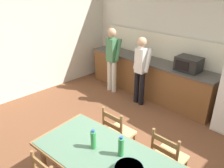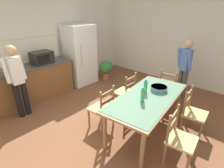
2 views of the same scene
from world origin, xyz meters
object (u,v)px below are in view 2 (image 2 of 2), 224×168
chair_side_far_right (126,92)px  chair_side_far_left (102,108)px  chair_head_end (169,88)px  potted_plant (106,69)px  refrigerator (80,55)px  microwave (42,57)px  serving_bowl (159,88)px  chair_side_near_right (193,113)px  bottle_off_centre (145,87)px  person_by_table (185,66)px  chair_side_near_left (179,139)px  bottle_near_centre (143,95)px  person_at_counter (17,78)px  dining_table (148,100)px

chair_side_far_right → chair_side_far_left: bearing=4.4°
chair_head_end → chair_side_far_right: bearing=52.2°
chair_side_far_left → potted_plant: chair_side_far_left is taller
refrigerator → microwave: refrigerator is taller
refrigerator → serving_bowl: (-0.34, -2.85, -0.09)m
refrigerator → chair_side_far_right: size_ratio=1.97×
microwave → chair_side_far_left: size_ratio=0.55×
chair_side_near_right → microwave: bearing=101.5°
microwave → chair_side_far_right: (0.87, -2.05, -0.63)m
bottle_off_centre → potted_plant: size_ratio=0.40×
bottle_off_centre → serving_bowl: size_ratio=0.84×
microwave → chair_head_end: (1.77, -2.70, -0.63)m
person_by_table → microwave: bearing=-29.5°
chair_side_far_right → chair_side_near_right: bearing=94.5°
serving_bowl → chair_side_near_left: (-0.69, -0.75, -0.36)m
bottle_off_centre → chair_side_near_left: bottle_off_centre is taller
microwave → chair_side_near_right: size_ratio=0.55×
bottle_near_centre → serving_bowl: 0.59m
chair_side_near_left → chair_side_near_right: 0.87m
chair_side_far_right → serving_bowl: bearing=87.8°
chair_side_near_right → potted_plant: chair_side_near_right is taller
chair_side_near_left → chair_head_end: (1.60, 0.92, 0.00)m
person_at_counter → person_by_table: 3.92m
dining_table → chair_side_near_left: bearing=-114.1°
person_at_counter → microwave: bearing=-58.8°
refrigerator → bottle_off_centre: 2.76m
chair_head_end → chair_side_near_left: bearing=117.7°
chair_side_far_right → chair_side_near_left: size_ratio=1.00×
chair_side_far_right → chair_head_end: same height
chair_side_near_left → chair_head_end: size_ratio=1.00×
person_by_table → potted_plant: (-0.43, 2.35, -0.49)m
microwave → person_at_counter: size_ratio=0.31×
refrigerator → person_at_counter: 2.12m
chair_side_near_right → potted_plant: size_ratio=1.36×
bottle_off_centre → person_by_table: (1.72, -0.08, -0.00)m
chair_side_near_left → chair_side_near_right: size_ratio=1.00×
chair_side_far_right → chair_head_end: bearing=142.6°
dining_table → bottle_off_centre: 0.25m
chair_side_near_left → person_at_counter: (-1.03, 3.10, 0.45)m
dining_table → chair_side_near_left: (-0.35, -0.78, -0.23)m
chair_side_near_left → chair_side_far_left: size_ratio=1.00×
serving_bowl → chair_side_far_right: bearing=89.6°
chair_side_near_left → person_by_table: 2.35m
dining_table → bottle_off_centre: bearing=55.6°
dining_table → bottle_off_centre: bottle_off_centre is taller
person_by_table → chair_side_near_right: bearing=50.1°
chair_head_end → chair_side_near_right: bearing=136.1°
bottle_off_centre → chair_side_far_left: (-0.60, 0.57, -0.44)m
refrigerator → chair_head_end: (0.57, -2.68, -0.46)m
dining_table → bottle_near_centre: 0.32m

